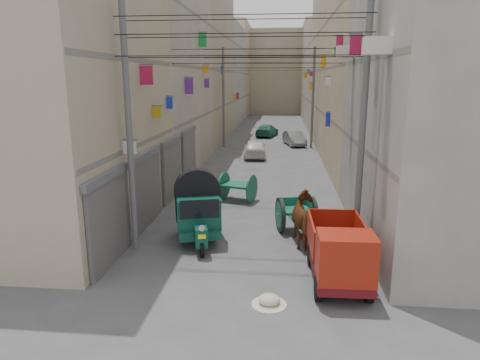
# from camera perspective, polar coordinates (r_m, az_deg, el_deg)

# --- Properties ---
(building_row_left) EXTENTS (8.00, 62.00, 14.00)m
(building_row_left) POSITION_cam_1_polar(r_m,az_deg,el_deg) (42.22, -7.19, 14.50)
(building_row_left) COLOR tan
(building_row_left) RESTS_ON ground
(building_row_right) EXTENTS (8.00, 62.00, 14.00)m
(building_row_right) POSITION_cam_1_polar(r_m,az_deg,el_deg) (41.76, 15.47, 14.15)
(building_row_right) COLOR #A39D98
(building_row_right) RESTS_ON ground
(end_cap_building) EXTENTS (22.00, 10.00, 13.00)m
(end_cap_building) POSITION_cam_1_polar(r_m,az_deg,el_deg) (73.08, 4.83, 14.08)
(end_cap_building) COLOR tan
(end_cap_building) RESTS_ON ground
(shutters_left) EXTENTS (0.18, 14.40, 2.88)m
(shutters_left) POSITION_cam_1_polar(r_m,az_deg,el_deg) (18.63, -10.48, 0.54)
(shutters_left) COLOR #4B4C50
(shutters_left) RESTS_ON ground
(signboards) EXTENTS (8.22, 40.52, 5.67)m
(signboards) POSITION_cam_1_polar(r_m,az_deg,el_deg) (28.83, 3.24, 9.12)
(signboards) COLOR #B11743
(signboards) RESTS_ON ground
(ac_units) EXTENTS (0.70, 6.55, 3.35)m
(ac_units) POSITION_cam_1_polar(r_m,az_deg,el_deg) (15.05, 15.91, 20.04)
(ac_units) COLOR silver
(ac_units) RESTS_ON ground
(utility_poles) EXTENTS (7.40, 22.20, 8.00)m
(utility_poles) POSITION_cam_1_polar(r_m,az_deg,el_deg) (24.15, 2.79, 9.66)
(utility_poles) COLOR #59595B
(utility_poles) RESTS_ON ground
(overhead_cables) EXTENTS (7.40, 22.52, 1.12)m
(overhead_cables) POSITION_cam_1_polar(r_m,az_deg,el_deg) (21.53, 2.51, 16.58)
(overhead_cables) COLOR black
(overhead_cables) RESTS_ON ground
(auto_rickshaw) EXTENTS (2.08, 2.90, 1.97)m
(auto_rickshaw) POSITION_cam_1_polar(r_m,az_deg,el_deg) (14.88, -5.67, -3.90)
(auto_rickshaw) COLOR black
(auto_rickshaw) RESTS_ON ground
(tonga_cart) EXTENTS (1.67, 3.03, 1.30)m
(tonga_cart) POSITION_cam_1_polar(r_m,az_deg,el_deg) (16.06, 7.51, -4.46)
(tonga_cart) COLOR black
(tonga_cart) RESTS_ON ground
(mini_truck) EXTENTS (1.54, 3.29, 1.83)m
(mini_truck) POSITION_cam_1_polar(r_m,az_deg,el_deg) (11.95, 13.23, -10.10)
(mini_truck) COLOR black
(mini_truck) RESTS_ON ground
(second_cart) EXTENTS (1.80, 1.69, 1.30)m
(second_cart) POSITION_cam_1_polar(r_m,az_deg,el_deg) (19.77, -0.30, -0.87)
(second_cart) COLOR #145A41
(second_cart) RESTS_ON ground
(feed_sack) EXTENTS (0.56, 0.45, 0.28)m
(feed_sack) POSITION_cam_1_polar(r_m,az_deg,el_deg) (11.20, 3.90, -15.62)
(feed_sack) COLOR beige
(feed_sack) RESTS_ON ground
(horse) EXTENTS (1.26, 2.17, 1.73)m
(horse) POSITION_cam_1_polar(r_m,az_deg,el_deg) (14.86, 8.75, -5.22)
(horse) COLOR maroon
(horse) RESTS_ON ground
(distant_car_white) EXTENTS (1.81, 3.94, 1.31)m
(distant_car_white) POSITION_cam_1_polar(r_m,az_deg,el_deg) (30.89, 1.98, 4.23)
(distant_car_white) COLOR silver
(distant_car_white) RESTS_ON ground
(distant_car_grey) EXTENTS (2.08, 3.85, 1.21)m
(distant_car_grey) POSITION_cam_1_polar(r_m,az_deg,el_deg) (36.86, 7.24, 5.55)
(distant_car_grey) COLOR #5B605E
(distant_car_grey) RESTS_ON ground
(distant_car_green) EXTENTS (2.39, 4.27, 1.17)m
(distant_car_green) POSITION_cam_1_polar(r_m,az_deg,el_deg) (42.34, 3.60, 6.61)
(distant_car_green) COLOR #22634F
(distant_car_green) RESTS_ON ground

